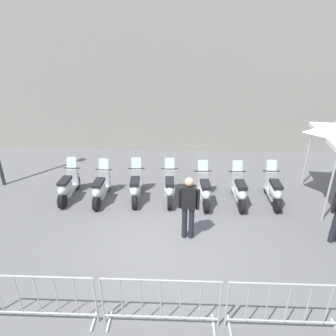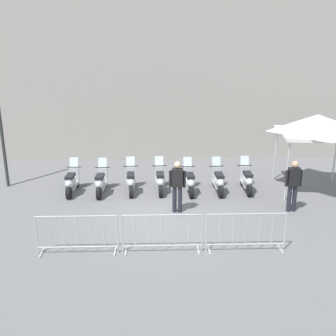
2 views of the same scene
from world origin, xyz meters
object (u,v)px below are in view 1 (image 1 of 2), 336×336
(barrier_segment_1, at_px, (161,303))
(barrier_segment_0, at_px, (38,299))
(motorcycle_0, at_px, (68,186))
(motorcycle_6, at_px, (273,190))
(motorcycle_2, at_px, (136,187))
(motorcycle_3, at_px, (170,187))
(motorcycle_4, at_px, (204,190))
(motorcycle_5, at_px, (239,190))
(motorcycle_1, at_px, (101,188))
(officer_near_row_end, at_px, (188,205))
(barrier_segment_2, at_px, (287,307))

(barrier_segment_1, bearing_deg, barrier_segment_0, -172.70)
(motorcycle_0, xyz_separation_m, motorcycle_6, (6.50, 0.85, 0.00))
(motorcycle_2, bearing_deg, motorcycle_3, 8.25)
(motorcycle_2, distance_m, barrier_segment_1, 4.68)
(motorcycle_4, bearing_deg, motorcycle_5, 8.07)
(motorcycle_5, bearing_deg, motorcycle_2, -174.66)
(motorcycle_1, height_order, officer_near_row_end, officer_near_row_end)
(motorcycle_4, height_order, officer_near_row_end, officer_near_row_end)
(barrier_segment_2, bearing_deg, motorcycle_1, 142.12)
(motorcycle_0, xyz_separation_m, barrier_segment_0, (1.64, -4.33, 0.07))
(motorcycle_4, distance_m, motorcycle_6, 2.18)
(motorcycle_4, xyz_separation_m, barrier_segment_1, (-0.53, -4.53, 0.07))
(motorcycle_1, relative_size, barrier_segment_2, 0.82)
(motorcycle_4, bearing_deg, motorcycle_2, -176.01)
(motorcycle_3, height_order, officer_near_row_end, officer_near_row_end)
(motorcycle_5, xyz_separation_m, barrier_segment_0, (-3.79, -4.96, 0.07))
(motorcycle_1, distance_m, motorcycle_4, 3.29)
(barrier_segment_0, bearing_deg, barrier_segment_1, 7.30)
(motorcycle_1, bearing_deg, barrier_segment_2, -37.88)
(motorcycle_6, bearing_deg, motorcycle_2, -173.11)
(motorcycle_2, xyz_separation_m, motorcycle_3, (1.08, 0.16, 0.00))
(motorcycle_3, height_order, motorcycle_6, same)
(barrier_segment_2, bearing_deg, barrier_segment_0, -172.70)
(motorcycle_2, xyz_separation_m, motorcycle_6, (4.33, 0.52, 0.00))
(motorcycle_3, bearing_deg, motorcycle_2, -171.75)
(motorcycle_2, xyz_separation_m, barrier_segment_2, (3.84, -4.10, 0.07))
(motorcycle_0, xyz_separation_m, motorcycle_1, (1.09, 0.05, 0.00))
(motorcycle_5, bearing_deg, motorcycle_1, -172.39)
(motorcycle_2, xyz_separation_m, motorcycle_5, (3.26, 0.31, 0.00))
(motorcycle_3, bearing_deg, barrier_segment_0, -108.45)
(motorcycle_4, distance_m, barrier_segment_2, 4.56)
(motorcycle_5, xyz_separation_m, officer_near_row_end, (-1.40, -2.01, 0.53))
(motorcycle_2, bearing_deg, motorcycle_1, -165.67)
(motorcycle_4, relative_size, barrier_segment_1, 0.82)
(motorcycle_5, height_order, officer_near_row_end, officer_near_row_end)
(motorcycle_1, height_order, motorcycle_6, same)
(motorcycle_0, xyz_separation_m, barrier_segment_2, (6.01, -3.77, 0.07))
(barrier_segment_0, bearing_deg, officer_near_row_end, 51.07)
(motorcycle_0, distance_m, motorcycle_3, 3.28)
(barrier_segment_1, bearing_deg, motorcycle_1, 123.66)
(motorcycle_1, xyz_separation_m, motorcycle_4, (3.26, 0.43, 0.00))
(motorcycle_1, relative_size, barrier_segment_1, 0.82)
(motorcycle_6, height_order, barrier_segment_0, motorcycle_6)
(motorcycle_1, xyz_separation_m, barrier_segment_1, (2.73, -4.10, 0.07))
(motorcycle_2, height_order, barrier_segment_0, motorcycle_2)
(officer_near_row_end, bearing_deg, motorcycle_2, 137.61)
(barrier_segment_1, relative_size, officer_near_row_end, 1.21)
(motorcycle_6, bearing_deg, motorcycle_4, -170.21)
(motorcycle_2, distance_m, barrier_segment_0, 4.69)
(motorcycle_4, xyz_separation_m, barrier_segment_0, (-2.71, -4.81, 0.07))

